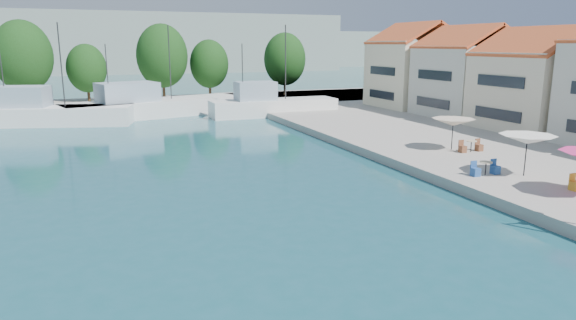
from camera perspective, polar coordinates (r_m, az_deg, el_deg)
name	(u,v)px	position (r m, az deg, el deg)	size (l,w,h in m)	color
quay_right	(546,140)	(45.89, 26.72, 2.02)	(32.00, 92.00, 0.60)	#A79E96
quay_far	(120,106)	(67.44, -18.13, 5.78)	(90.00, 16.00, 0.60)	#A79E96
hill_west	(9,43)	(160.92, -28.60, 11.33)	(180.00, 40.00, 16.00)	gray
hill_east	(238,49)	(187.28, -5.57, 12.17)	(140.00, 40.00, 12.00)	gray
building_04	(540,77)	(48.85, 26.24, 8.24)	(9.00, 8.80, 9.20)	beige
building_05	(468,70)	(55.30, 19.34, 9.45)	(8.40, 8.80, 9.70)	beige
building_06	(415,64)	(62.39, 13.91, 10.31)	(9.00, 8.80, 10.20)	#F2E6C1
trawler_02	(45,114)	(55.77, -25.40, 4.63)	(16.25, 8.18, 10.20)	white
trawler_03	(151,107)	(58.40, -15.03, 5.74)	(20.37, 9.98, 10.20)	silver
trawler_04	(271,106)	(56.99, -1.95, 6.00)	(14.09, 3.91, 10.20)	silver
tree_04	(23,56)	(69.13, -27.40, 10.21)	(6.75, 6.75, 10.00)	#3F2B19
tree_05	(87,68)	(70.58, -21.48, 9.46)	(4.88, 4.88, 7.23)	#3F2B19
tree_06	(162,56)	(70.25, -13.81, 11.17)	(6.61, 6.61, 9.79)	#3F2B19
tree_07	(209,64)	(72.38, -8.75, 10.50)	(5.27, 5.27, 7.79)	#3F2B19
tree_08	(285,59)	(74.16, -0.35, 11.14)	(5.94, 5.94, 8.79)	#3F2B19
umbrella_white	(527,139)	(31.09, 25.06, 2.09)	(3.05, 3.05, 2.31)	black
umbrella_cream	(453,122)	(37.13, 17.89, 4.02)	(2.96, 2.96, 2.18)	black
cafe_table_02	(486,170)	(30.76, 21.10, -1.05)	(1.82, 0.70, 0.76)	black
cafe_table_03	(471,148)	(37.06, 19.66, 1.30)	(1.82, 0.70, 0.76)	black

